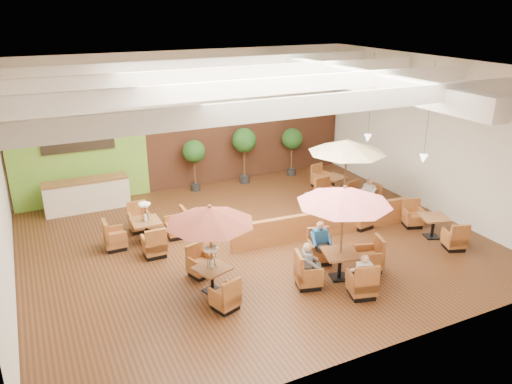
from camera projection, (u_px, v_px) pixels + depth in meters
room at (245, 123)px, 15.84m from camera, size 14.04×14.00×5.52m
service_counter at (87, 195)px, 18.32m from camera, size 3.00×0.75×1.18m
booth_divider at (324, 224)px, 16.28m from camera, size 6.40×0.62×0.89m
table_0 at (210, 227)px, 12.61m from camera, size 2.30×2.58×2.50m
table_1 at (343, 217)px, 13.26m from camera, size 2.83×2.83×2.76m
table_2 at (346, 165)px, 17.24m from camera, size 2.91×2.91×2.89m
table_3 at (146, 230)px, 15.81m from camera, size 2.61×2.61×1.55m
table_4 at (433, 227)px, 16.22m from camera, size 1.06×2.63×0.93m
table_5 at (333, 186)px, 19.88m from camera, size 1.01×2.60×0.93m
topiary_0 at (194, 153)px, 19.86m from camera, size 0.91×0.91×2.11m
topiary_1 at (244, 142)px, 20.67m from camera, size 1.02×1.02×2.37m
topiary_2 at (292, 141)px, 21.67m from camera, size 0.91×0.91×2.11m
diner_0 at (363, 271)px, 12.81m from camera, size 0.42×0.37×0.77m
diner_1 at (321, 239)px, 14.50m from camera, size 0.44×0.39×0.83m
diner_2 at (309, 261)px, 13.24m from camera, size 0.44×0.47×0.85m
diner_3 at (362, 207)px, 16.78m from camera, size 0.39×0.33×0.76m
diner_4 at (368, 192)px, 18.09m from camera, size 0.39×0.44×0.81m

